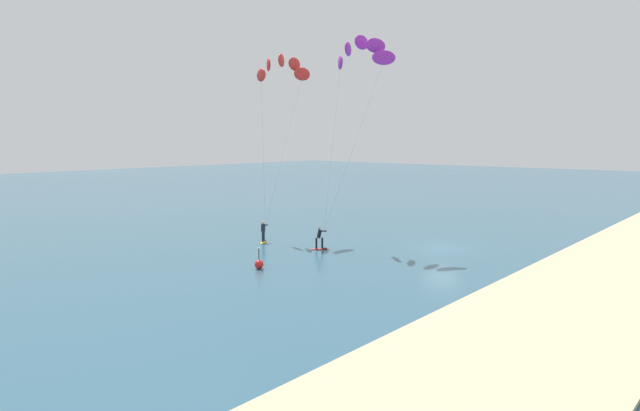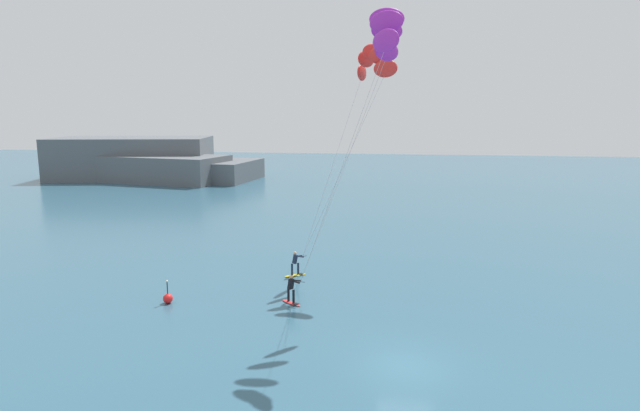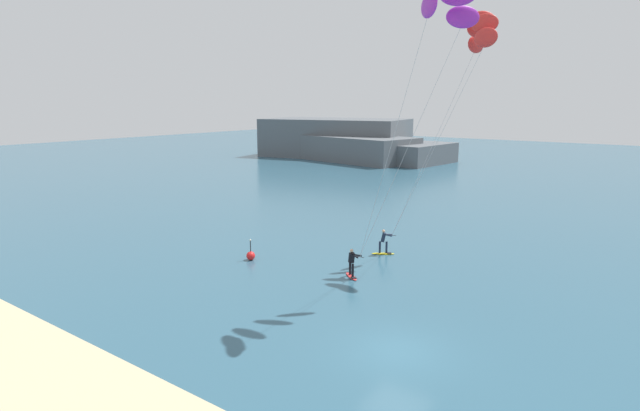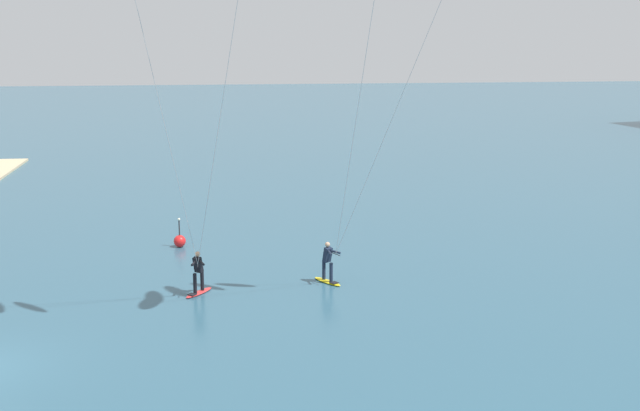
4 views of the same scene
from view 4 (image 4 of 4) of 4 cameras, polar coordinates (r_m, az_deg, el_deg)
name	(u,v)px [view 4 (image 4 of 4)]	position (r m, az deg, el deg)	size (l,w,h in m)	color
marker_buoy	(180,241)	(38.84, -9.69, -2.41)	(0.56, 0.56, 1.38)	red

